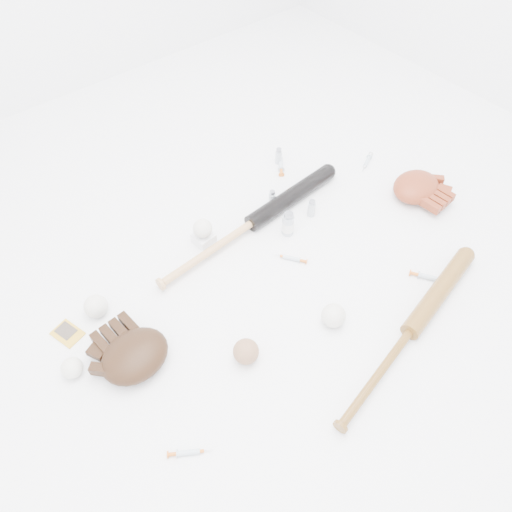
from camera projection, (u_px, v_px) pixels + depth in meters
bat_dark at (252, 223)px, 1.85m from camera, size 0.89×0.12×0.07m
bat_wood at (410, 331)px, 1.55m from camera, size 0.84×0.22×0.06m
glove_dark at (135, 356)px, 1.48m from camera, size 0.27×0.27×0.09m
glove_tan at (416, 187)px, 1.96m from camera, size 0.25×0.25×0.09m
trading_card at (68, 333)px, 1.58m from camera, size 0.09×0.11×0.01m
pedestal at (204, 238)px, 1.82m from camera, size 0.07×0.07×0.04m
baseball_on_pedestal at (203, 228)px, 1.78m from camera, size 0.07×0.07×0.07m
baseball_left at (72, 368)px, 1.47m from camera, size 0.06×0.06×0.06m
baseball_upper at (96, 306)px, 1.60m from camera, size 0.08×0.08×0.08m
baseball_mid at (333, 315)px, 1.58m from camera, size 0.08×0.08×0.08m
baseball_aged at (246, 351)px, 1.50m from camera, size 0.08×0.08×0.08m
syringe_0 at (189, 452)px, 1.34m from camera, size 0.13×0.09×0.02m
syringe_1 at (291, 258)px, 1.77m from camera, size 0.09×0.12×0.02m
syringe_2 at (281, 164)px, 2.10m from camera, size 0.13×0.15×0.02m
syringe_3 at (429, 277)px, 1.71m from camera, size 0.11×0.15×0.02m
syringe_4 at (367, 161)px, 2.11m from camera, size 0.14×0.08×0.02m
vial_0 at (279, 156)px, 2.09m from camera, size 0.03×0.03×0.07m
vial_1 at (272, 198)px, 1.93m from camera, size 0.03×0.03×0.07m
vial_2 at (312, 208)px, 1.89m from camera, size 0.03×0.03×0.07m
vial_3 at (288, 223)px, 1.82m from camera, size 0.04×0.04×0.10m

